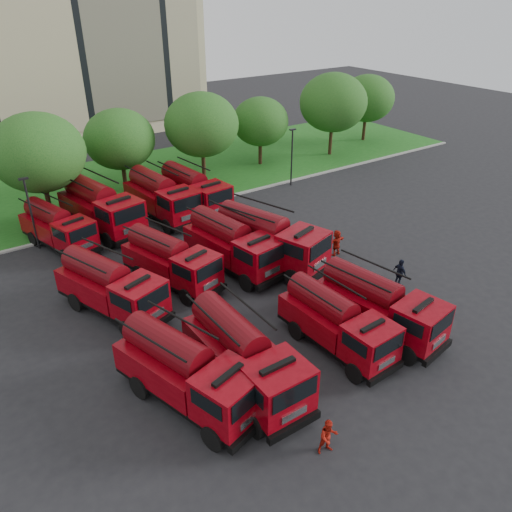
{
  "coord_description": "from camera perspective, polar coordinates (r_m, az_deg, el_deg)",
  "views": [
    {
      "loc": [
        -14.94,
        -16.39,
        15.96
      ],
      "look_at": [
        -0.18,
        5.08,
        1.8
      ],
      "focal_mm": 35.0,
      "sensor_mm": 36.0,
      "label": 1
    }
  ],
  "objects": [
    {
      "name": "ground",
      "position": [
        27.33,
        6.41,
        -7.43
      ],
      "size": [
        140.0,
        140.0,
        0.0
      ],
      "primitive_type": "plane",
      "color": "black",
      "rests_on": "ground"
    },
    {
      "name": "lawn",
      "position": [
        47.68,
        -14.36,
        8.14
      ],
      "size": [
        70.0,
        16.0,
        0.12
      ],
      "primitive_type": "cube",
      "color": "#185516",
      "rests_on": "ground"
    },
    {
      "name": "curb",
      "position": [
        40.64,
        -10.12,
        5.04
      ],
      "size": [
        70.0,
        0.3,
        0.14
      ],
      "primitive_type": "cube",
      "color": "gray",
      "rests_on": "ground"
    },
    {
      "name": "apartment_building",
      "position": [
        66.61,
        -21.65,
        23.77
      ],
      "size": [
        30.0,
        14.18,
        25.0
      ],
      "color": "#BBB18B",
      "rests_on": "ground"
    },
    {
      "name": "tree_2",
      "position": [
        39.96,
        -23.65,
        10.77
      ],
      "size": [
        6.72,
        6.72,
        8.22
      ],
      "color": "#382314",
      "rests_on": "ground"
    },
    {
      "name": "tree_3",
      "position": [
        44.19,
        -15.33,
        12.75
      ],
      "size": [
        5.88,
        5.88,
        7.19
      ],
      "color": "#382314",
      "rests_on": "ground"
    },
    {
      "name": "tree_4",
      "position": [
        45.46,
        -6.24,
        14.69
      ],
      "size": [
        6.55,
        6.55,
        8.01
      ],
      "color": "#382314",
      "rests_on": "ground"
    },
    {
      "name": "tree_5",
      "position": [
        50.07,
        0.5,
        15.11
      ],
      "size": [
        5.46,
        5.46,
        6.68
      ],
      "color": "#382314",
      "rests_on": "ground"
    },
    {
      "name": "tree_6",
      "position": [
        53.62,
        8.82,
        16.94
      ],
      "size": [
        6.89,
        6.89,
        8.42
      ],
      "color": "#382314",
      "rests_on": "ground"
    },
    {
      "name": "tree_7",
      "position": [
        60.0,
        12.59,
        17.18
      ],
      "size": [
        6.05,
        6.05,
        7.39
      ],
      "color": "#382314",
      "rests_on": "ground"
    },
    {
      "name": "lamp_post_0",
      "position": [
        36.38,
        -24.37,
        4.85
      ],
      "size": [
        0.6,
        0.25,
        5.11
      ],
      "color": "black",
      "rests_on": "ground"
    },
    {
      "name": "lamp_post_1",
      "position": [
        45.0,
        4.12,
        11.57
      ],
      "size": [
        0.6,
        0.25,
        5.11
      ],
      "color": "black",
      "rests_on": "ground"
    },
    {
      "name": "fire_truck_0",
      "position": [
        21.77,
        -7.93,
        -12.96
      ],
      "size": [
        4.34,
        7.55,
        3.26
      ],
      "rotation": [
        0.0,
        0.0,
        0.28
      ],
      "color": "black",
      "rests_on": "ground"
    },
    {
      "name": "fire_truck_1",
      "position": [
        22.27,
        -1.4,
        -11.4
      ],
      "size": [
        2.71,
        7.32,
        3.33
      ],
      "rotation": [
        0.0,
        0.0,
        0.0
      ],
      "color": "black",
      "rests_on": "ground"
    },
    {
      "name": "fire_truck_2",
      "position": [
        24.86,
        9.14,
        -7.48
      ],
      "size": [
        2.64,
        6.64,
        2.97
      ],
      "rotation": [
        0.0,
        0.0,
        0.05
      ],
      "color": "black",
      "rests_on": "ground"
    },
    {
      "name": "fire_truck_3",
      "position": [
        26.33,
        13.85,
        -5.5
      ],
      "size": [
        3.48,
        7.25,
        3.17
      ],
      "rotation": [
        0.0,
        0.0,
        0.16
      ],
      "color": "black",
      "rests_on": "ground"
    },
    {
      "name": "fire_truck_4",
      "position": [
        28.17,
        -16.28,
        -3.41
      ],
      "size": [
        4.55,
        7.38,
        3.18
      ],
      "rotation": [
        0.0,
        0.0,
        0.34
      ],
      "color": "black",
      "rests_on": "ground"
    },
    {
      "name": "fire_truck_5",
      "position": [
        30.15,
        -9.73,
        -0.49
      ],
      "size": [
        4.06,
        7.12,
        3.07
      ],
      "rotation": [
        0.0,
        0.0,
        0.28
      ],
      "color": "black",
      "rests_on": "ground"
    },
    {
      "name": "fire_truck_6",
      "position": [
        31.3,
        -2.73,
        1.32
      ],
      "size": [
        3.58,
        7.6,
        3.33
      ],
      "rotation": [
        0.0,
        0.0,
        0.15
      ],
      "color": "black",
      "rests_on": "ground"
    },
    {
      "name": "fire_truck_7",
      "position": [
        31.6,
        1.42,
        1.9
      ],
      "size": [
        4.9,
        8.33,
        3.59
      ],
      "rotation": [
        0.0,
        0.0,
        0.3
      ],
      "color": "black",
      "rests_on": "ground"
    },
    {
      "name": "fire_truck_8",
      "position": [
        36.56,
        -21.72,
        3.09
      ],
      "size": [
        3.93,
        6.89,
        2.98
      ],
      "rotation": [
        0.0,
        0.0,
        0.28
      ],
      "color": "black",
      "rests_on": "ground"
    },
    {
      "name": "fire_truck_9",
      "position": [
        37.96,
        -17.33,
        5.32
      ],
      "size": [
        4.27,
        8.36,
        3.63
      ],
      "rotation": [
        0.0,
        0.0,
        0.2
      ],
      "color": "black",
      "rests_on": "ground"
    },
    {
      "name": "fire_truck_10",
      "position": [
        39.08,
        -10.79,
        6.65
      ],
      "size": [
        3.44,
        7.81,
        3.45
      ],
      "rotation": [
        0.0,
        0.0,
        0.11
      ],
      "color": "black",
      "rests_on": "ground"
    },
    {
      "name": "fire_truck_11",
      "position": [
        39.98,
        -7.21,
        7.39
      ],
      "size": [
        3.37,
        7.65,
        3.38
      ],
      "rotation": [
        0.0,
        0.0,
        0.11
      ],
      "color": "black",
      "rests_on": "ground"
    },
    {
      "name": "firefighter_0",
      "position": [
        24.37,
        13.3,
        -13.36
      ],
      "size": [
        0.71,
        0.67,
        1.58
      ],
      "primitive_type": "imported",
      "rotation": [
        0.0,
        0.0,
        0.61
      ],
      "color": "#A3160C",
      "rests_on": "ground"
    },
    {
      "name": "firefighter_1",
      "position": [
        21.05,
        8.12,
        -21.18
      ],
      "size": [
        0.86,
        0.61,
        1.58
      ],
      "primitive_type": "imported",
      "rotation": [
        0.0,
        0.0,
        -0.27
      ],
      "color": "#A3160C",
      "rests_on": "ground"
    },
    {
      "name": "firefighter_2",
      "position": [
        31.34,
        15.9,
        -3.32
      ],
      "size": [
        0.74,
        1.13,
        1.8
      ],
      "primitive_type": "imported",
      "rotation": [
        0.0,
        0.0,
        1.44
      ],
      "color": "black",
      "rests_on": "ground"
    },
    {
      "name": "firefighter_3",
      "position": [
        26.9,
        12.61,
        -8.69
      ],
      "size": [
        1.3,
        0.76,
        1.93
      ],
      "primitive_type": "imported",
      "rotation": [
        0.0,
        0.0,
        3.24
      ],
      "color": "black",
      "rests_on": "ground"
    },
    {
      "name": "firefighter_4",
      "position": [
        27.1,
        -11.86,
        -8.29
      ],
      "size": [
        1.07,
        0.98,
        1.83
      ],
      "primitive_type": "imported",
      "rotation": [
        0.0,
        0.0,
        2.56
      ],
      "color": "#A3160C",
      "rests_on": "ground"
    },
    {
      "name": "firefighter_5",
      "position": [
        34.05,
        9.06,
        0.18
      ],
      "size": [
        1.7,
        0.82,
        1.79
      ],
      "primitive_type": "imported",
      "rotation": [
        0.0,
        0.0,
        3.21
      ],
      "color": "#A3160C",
      "rests_on": "ground"
    }
  ]
}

